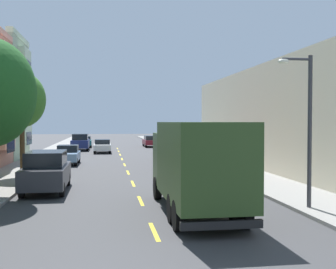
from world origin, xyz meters
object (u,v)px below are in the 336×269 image
at_px(street_tree_third, 22,100).
at_px(parked_sedan_red, 192,160).
at_px(parked_wagon_burgundy, 151,141).
at_px(moving_white_sedan, 102,146).
at_px(street_lamp, 305,118).
at_px(parked_suv_navy, 80,142).
at_px(delivery_box_truck, 196,162).
at_px(parked_suv_charcoal, 46,171).
at_px(parked_sedan_teal, 84,141).
at_px(parked_sedan_orange, 212,170).
at_px(parked_hatchback_sky, 68,155).
at_px(parked_hatchback_champagne, 174,151).

distance_m(street_tree_third, parked_sedan_red, 11.64).
xyz_separation_m(parked_wagon_burgundy, moving_white_sedan, (-6.30, -9.54, -0.05)).
relative_size(street_lamp, parked_suv_navy, 1.18).
bearing_deg(parked_suv_navy, street_lamp, -73.71).
distance_m(delivery_box_truck, parked_suv_navy, 35.64).
bearing_deg(parked_suv_charcoal, parked_sedan_red, 40.03).
height_order(parked_sedan_teal, parked_sedan_orange, same).
distance_m(street_tree_third, parked_suv_navy, 24.22).
bearing_deg(parked_sedan_teal, parked_suv_navy, -91.64).
bearing_deg(parked_sedan_orange, street_tree_third, 159.11).
relative_size(street_tree_third, parked_suv_navy, 1.29).
bearing_deg(street_tree_third, parked_sedan_red, 10.00).
bearing_deg(street_lamp, street_tree_third, 137.27).
bearing_deg(parked_hatchback_sky, parked_hatchback_champagne, 15.34).
bearing_deg(parked_suv_charcoal, parked_sedan_orange, 8.74).
bearing_deg(street_lamp, parked_suv_charcoal, 149.51).
height_order(street_lamp, parked_sedan_teal, street_lamp).
bearing_deg(parked_sedan_red, parked_hatchback_champagne, 89.59).
relative_size(parked_hatchback_sky, parked_hatchback_champagne, 1.00).
bearing_deg(parked_hatchback_champagne, street_tree_third, -137.50).
distance_m(parked_wagon_burgundy, parked_sedan_red, 27.35).
relative_size(parked_wagon_burgundy, parked_suv_charcoal, 0.98).
height_order(parked_suv_navy, parked_sedan_red, parked_suv_navy).
height_order(parked_sedan_orange, moving_white_sedan, same).
xyz_separation_m(delivery_box_truck, parked_suv_charcoal, (-6.07, 5.84, -0.91)).
bearing_deg(parked_sedan_orange, parked_sedan_red, 88.67).
distance_m(parked_hatchback_sky, parked_hatchback_champagne, 9.20).
bearing_deg(parked_sedan_orange, parked_sedan_teal, 103.97).
bearing_deg(parked_suv_navy, street_tree_third, -94.84).
height_order(delivery_box_truck, parked_sedan_orange, delivery_box_truck).
relative_size(parked_sedan_teal, moving_white_sedan, 1.01).
xyz_separation_m(parked_suv_navy, moving_white_sedan, (2.58, -4.15, -0.24)).
bearing_deg(parked_sedan_red, parked_sedan_teal, 107.06).
relative_size(parked_wagon_burgundy, moving_white_sedan, 1.05).
bearing_deg(parked_suv_charcoal, moving_white_sedan, 84.37).
xyz_separation_m(parked_sedan_teal, parked_suv_navy, (-0.17, -6.08, 0.24)).
height_order(parked_sedan_teal, parked_hatchback_champagne, parked_hatchback_champagne).
xyz_separation_m(parked_hatchback_sky, parked_hatchback_champagne, (8.87, 2.43, 0.00)).
relative_size(parked_sedan_red, moving_white_sedan, 1.01).
distance_m(delivery_box_truck, parked_hatchback_sky, 19.77).
distance_m(parked_sedan_orange, parked_hatchback_champagne, 14.02).
bearing_deg(parked_suv_charcoal, parked_hatchback_champagne, 60.34).
distance_m(parked_sedan_teal, parked_hatchback_champagne, 21.79).
bearing_deg(parked_hatchback_sky, parked_sedan_red, -32.47).
height_order(parked_wagon_burgundy, parked_suv_charcoal, parked_suv_charcoal).
height_order(parked_sedan_orange, parked_hatchback_champagne, parked_hatchback_champagne).
bearing_deg(delivery_box_truck, parked_hatchback_sky, 108.35).
height_order(street_lamp, parked_sedan_orange, street_lamp).
distance_m(delivery_box_truck, moving_white_sedan, 31.16).
xyz_separation_m(parked_sedan_red, moving_white_sedan, (-6.20, 17.80, 0.00)).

